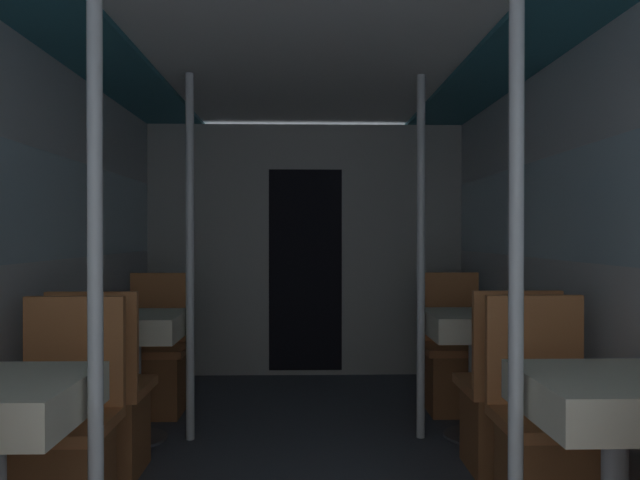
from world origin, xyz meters
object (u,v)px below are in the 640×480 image
dining_table_left_1 (134,334)px  chair_left_far_1 (156,371)px  chair_left_near_1 (104,418)px  dining_table_right_1 (476,332)px  dining_table_right_0 (615,411)px  support_pole_right_1 (421,257)px  chair_right_far_0 (549,454)px  chair_right_near_1 (505,415)px  support_pole_left_0 (95,275)px  chair_right_far_1 (454,369)px  chair_left_far_0 (59,459)px  support_pole_left_1 (190,257)px  support_pole_right_0 (516,274)px

dining_table_left_1 → chair_left_far_1: (0.00, 0.56, -0.34)m
chair_left_near_1 → dining_table_right_1: chair_left_near_1 is taller
dining_table_right_0 → support_pole_right_1: 1.79m
chair_right_far_0 → chair_right_near_1: bearing=-90.0°
support_pole_left_0 → chair_right_far_0: size_ratio=2.30×
dining_table_left_1 → chair_left_far_1: size_ratio=0.79×
dining_table_right_0 → chair_right_near_1: 1.19m
chair_left_far_1 → support_pole_right_1: 1.99m
chair_left_far_1 → support_pole_right_1: (1.73, -0.56, 0.81)m
chair_right_near_1 → dining_table_right_1: bearing=90.0°
chair_right_far_0 → support_pole_right_1: (-0.34, 1.14, 0.81)m
dining_table_left_1 → support_pole_left_0: bearing=-78.8°
chair_left_near_1 → chair_right_far_1: bearing=28.5°
chair_left_far_0 → dining_table_left_1: chair_left_far_0 is taller
dining_table_right_0 → chair_right_far_1: (0.00, 2.26, -0.34)m
dining_table_left_1 → chair_right_far_1: (2.07, 0.56, -0.34)m
dining_table_left_1 → support_pole_right_1: (1.73, 0.00, 0.46)m
chair_right_far_0 → chair_right_far_1: 1.70m
chair_left_far_0 → dining_table_right_1: 2.39m
chair_left_far_0 → dining_table_left_1: (0.00, 1.14, 0.34)m
dining_table_right_1 → chair_right_near_1: 0.66m
dining_table_right_0 → dining_table_left_1: bearing=140.6°
chair_left_near_1 → support_pole_left_1: bearing=59.0°
chair_right_far_1 → chair_left_far_0: bearing=39.4°
chair_left_far_1 → support_pole_left_1: 1.04m
chair_left_far_0 → support_pole_left_1: (0.34, 1.14, 0.81)m
chair_left_far_0 → dining_table_right_0: chair_left_far_0 is taller
dining_table_right_1 → support_pole_left_1: bearing=180.0°
support_pole_left_1 → support_pole_right_1: bearing=0.0°
support_pole_left_0 → chair_left_near_1: support_pole_left_0 is taller
dining_table_right_0 → support_pole_right_0: (-0.34, 0.00, 0.46)m
chair_left_far_1 → chair_right_far_1: size_ratio=1.00×
support_pole_right_0 → chair_right_far_1: 2.43m
dining_table_right_1 → chair_right_far_1: 0.66m
support_pole_left_1 → dining_table_right_1: (1.73, -0.00, -0.46)m
chair_right_far_0 → dining_table_right_1: (0.00, 1.14, 0.34)m
support_pole_left_1 → chair_right_near_1: support_pole_left_1 is taller
chair_left_near_1 → dining_table_right_1: (2.07, 0.56, 0.34)m
support_pole_left_0 → chair_left_near_1: (-0.34, 1.14, -0.81)m
chair_left_near_1 → support_pole_right_1: size_ratio=0.44×
support_pole_left_1 → support_pole_right_1: same height
chair_left_far_1 → chair_right_near_1: size_ratio=1.00×
chair_left_far_1 → dining_table_right_1: bearing=164.8°
chair_right_far_0 → chair_right_far_1: (0.00, 1.70, 0.00)m
chair_left_far_0 → chair_left_near_1: size_ratio=1.00×
chair_right_far_0 → dining_table_right_1: bearing=-90.0°
chair_left_far_0 → chair_right_far_1: same height
chair_left_far_1 → chair_left_near_1: bearing=90.0°
support_pole_left_0 → chair_left_far_1: (-0.34, 2.26, -0.81)m
support_pole_right_1 → chair_right_far_1: bearing=59.0°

